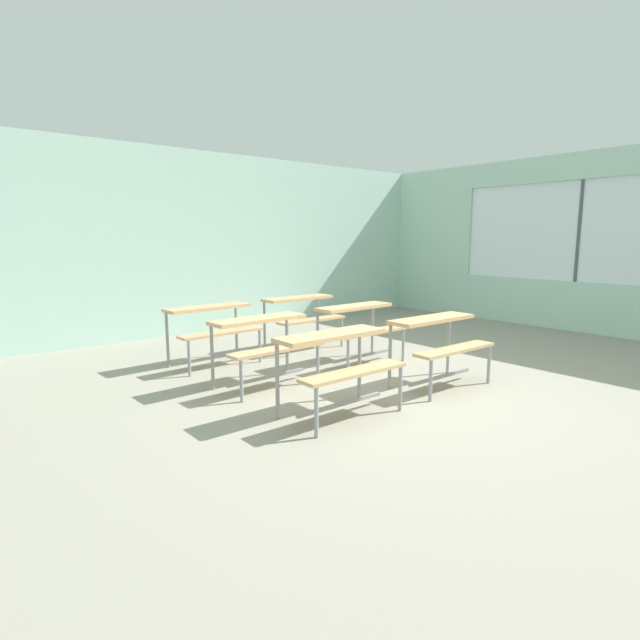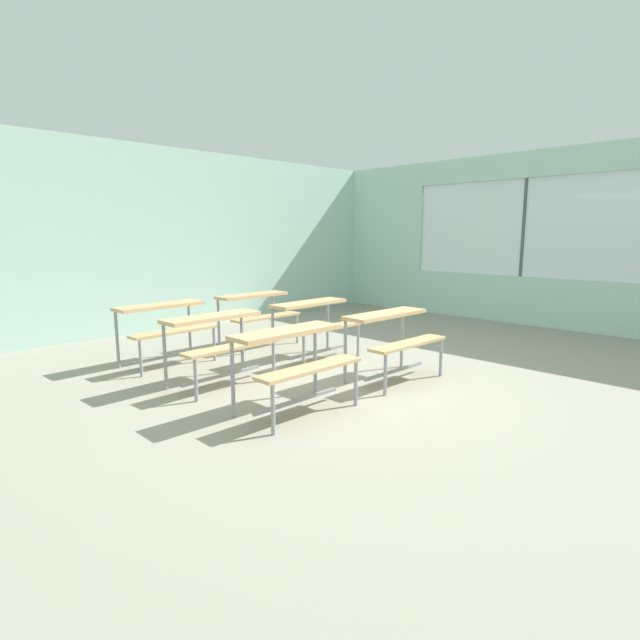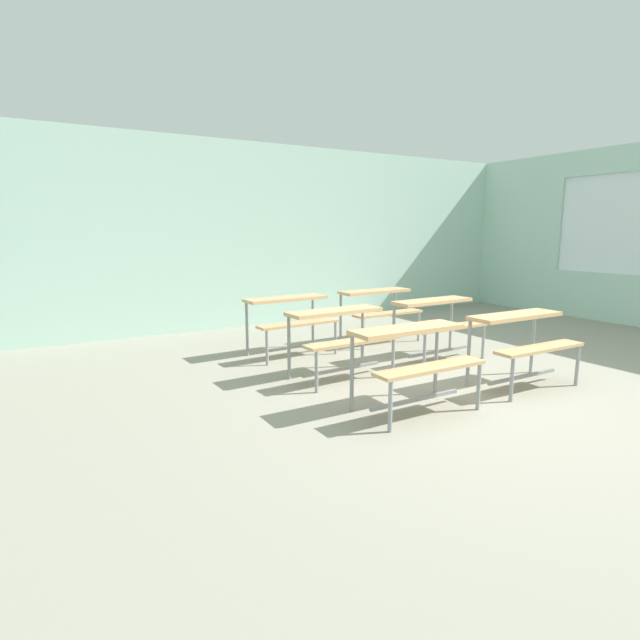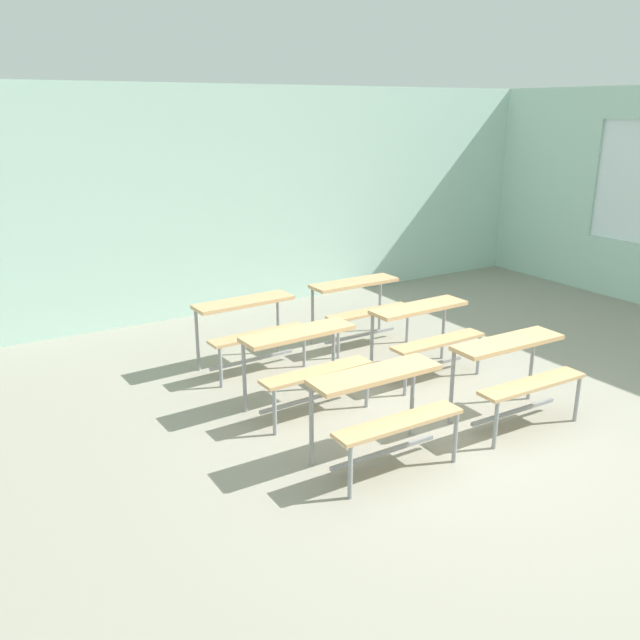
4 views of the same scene
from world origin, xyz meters
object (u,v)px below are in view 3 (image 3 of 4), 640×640
desk_bench_r1c1 (438,315)px  desk_bench_r2c0 (290,312)px  desk_bench_r0c1 (523,332)px  desk_bench_r1c0 (340,327)px  desk_bench_r0c0 (415,349)px  desk_bench_r2c1 (379,303)px

desk_bench_r1c1 → desk_bench_r2c0: 1.86m
desk_bench_r2c0 → desk_bench_r0c1: bearing=-61.3°
desk_bench_r1c1 → desk_bench_r1c0: bearing=-179.3°
desk_bench_r0c0 → desk_bench_r0c1: bearing=-0.5°
desk_bench_r1c0 → desk_bench_r1c1: size_ratio=1.01×
desk_bench_r0c1 → desk_bench_r1c1: size_ratio=0.99×
desk_bench_r0c1 → desk_bench_r1c0: size_ratio=0.99×
desk_bench_r0c0 → desk_bench_r2c0: bearing=90.7°
desk_bench_r2c1 → desk_bench_r1c1: bearing=-90.4°
desk_bench_r2c0 → desk_bench_r2c1: (1.46, 0.05, 0.00)m
desk_bench_r0c0 → desk_bench_r1c0: bearing=91.5°
desk_bench_r0c0 → desk_bench_r2c0: (-0.02, 2.36, 0.00)m
desk_bench_r1c0 → desk_bench_r2c0: bearing=87.2°
desk_bench_r0c0 → desk_bench_r2c1: (1.44, 2.42, 0.00)m
desk_bench_r0c1 → desk_bench_r2c1: same height
desk_bench_r0c1 → desk_bench_r1c0: (-1.46, 1.19, 0.00)m
desk_bench_r1c1 → desk_bench_r2c1: same height
desk_bench_r0c0 → desk_bench_r0c1: size_ratio=0.99×
desk_bench_r1c0 → desk_bench_r1c1: (1.48, 0.06, 0.00)m
desk_bench_r0c0 → desk_bench_r2c0: 2.36m
desk_bench_r0c1 → desk_bench_r1c1: same height
desk_bench_r1c0 → desk_bench_r0c1: bearing=-41.6°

